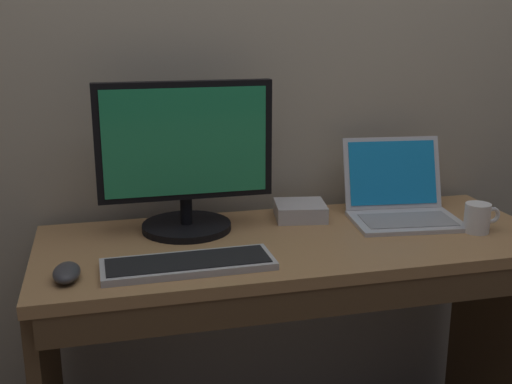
{
  "coord_description": "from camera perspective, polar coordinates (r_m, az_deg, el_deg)",
  "views": [
    {
      "loc": [
        -0.51,
        -1.6,
        1.38
      ],
      "look_at": [
        -0.11,
        0.0,
        0.93
      ],
      "focal_mm": 44.51,
      "sensor_mm": 36.0,
      "label": 1
    }
  ],
  "objects": [
    {
      "name": "coffee_mug",
      "position": [
        1.92,
        19.33,
        -2.2
      ],
      "size": [
        0.11,
        0.07,
        0.08
      ],
      "color": "white",
      "rests_on": "desk"
    },
    {
      "name": "wired_keyboard",
      "position": [
        1.58,
        -6.11,
        -6.45
      ],
      "size": [
        0.43,
        0.15,
        0.02
      ],
      "color": "#BCBCC1",
      "rests_on": "desk"
    },
    {
      "name": "computer_mouse",
      "position": [
        1.56,
        -16.65,
        -6.95
      ],
      "size": [
        0.07,
        0.12,
        0.04
      ],
      "primitive_type": "ellipsoid",
      "rotation": [
        0.0,
        0.0,
        -0.05
      ],
      "color": "#38383D",
      "rests_on": "desk"
    },
    {
      "name": "desk",
      "position": [
        1.85,
        3.6,
        -10.29
      ],
      "size": [
        1.42,
        0.56,
        0.79
      ],
      "color": "#A87A4C",
      "rests_on": "ground"
    },
    {
      "name": "external_monitor",
      "position": [
        1.78,
        -6.37,
        3.09
      ],
      "size": [
        0.49,
        0.26,
        0.43
      ],
      "color": "black",
      "rests_on": "desk"
    },
    {
      "name": "external_drive_box",
      "position": [
        1.95,
        3.99,
        -1.68
      ],
      "size": [
        0.17,
        0.16,
        0.05
      ],
      "primitive_type": "cube",
      "rotation": [
        0.0,
        0.0,
        -0.16
      ],
      "color": "silver",
      "rests_on": "desk"
    },
    {
      "name": "laptop_silver",
      "position": [
        1.99,
        12.87,
        -0.86
      ],
      "size": [
        0.35,
        0.33,
        0.23
      ],
      "color": "silver",
      "rests_on": "desk"
    }
  ]
}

